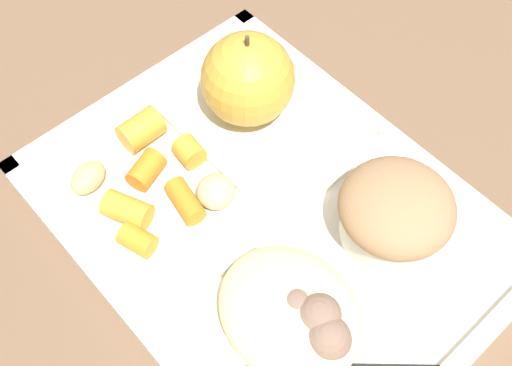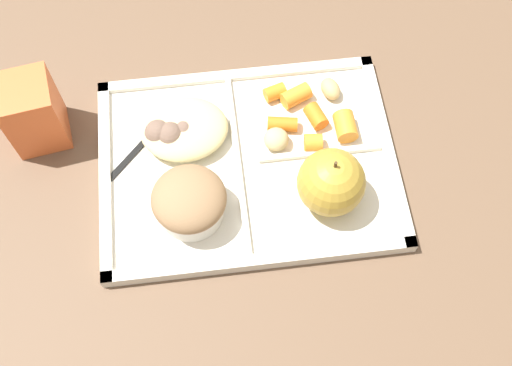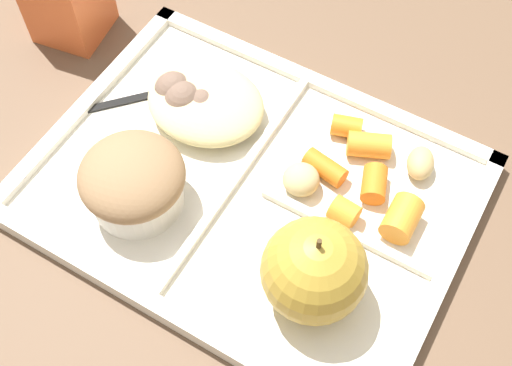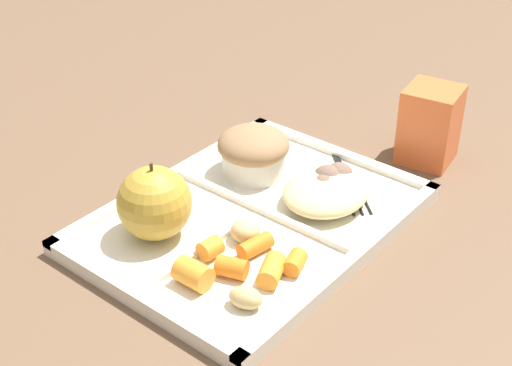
# 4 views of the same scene
# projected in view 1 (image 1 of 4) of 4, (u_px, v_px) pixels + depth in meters

# --- Properties ---
(ground) EXTENTS (6.00, 6.00, 0.00)m
(ground) POSITION_uv_depth(u_px,v_px,m) (268.00, 221.00, 0.50)
(ground) COLOR brown
(lunch_tray) EXTENTS (0.36, 0.27, 0.02)m
(lunch_tray) POSITION_uv_depth(u_px,v_px,m) (267.00, 217.00, 0.50)
(lunch_tray) COLOR silver
(lunch_tray) RESTS_ON ground
(green_apple) EXTENTS (0.08, 0.08, 0.09)m
(green_apple) POSITION_uv_depth(u_px,v_px,m) (248.00, 79.00, 0.52)
(green_apple) COLOR #B79333
(green_apple) RESTS_ON lunch_tray
(bran_muffin) EXTENTS (0.09, 0.09, 0.06)m
(bran_muffin) POSITION_uv_depth(u_px,v_px,m) (395.00, 213.00, 0.46)
(bran_muffin) COLOR silver
(bran_muffin) RESTS_ON lunch_tray
(carrot_slice_center) EXTENTS (0.04, 0.04, 0.02)m
(carrot_slice_center) POSITION_uv_depth(u_px,v_px,m) (127.00, 210.00, 0.48)
(carrot_slice_center) COLOR orange
(carrot_slice_center) RESTS_ON lunch_tray
(carrot_slice_tilted) EXTENTS (0.03, 0.04, 0.03)m
(carrot_slice_tilted) POSITION_uv_depth(u_px,v_px,m) (141.00, 129.00, 0.52)
(carrot_slice_tilted) COLOR orange
(carrot_slice_tilted) RESTS_ON lunch_tray
(carrot_slice_large) EXTENTS (0.03, 0.04, 0.02)m
(carrot_slice_large) POSITION_uv_depth(u_px,v_px,m) (146.00, 170.00, 0.50)
(carrot_slice_large) COLOR orange
(carrot_slice_large) RESTS_ON lunch_tray
(carrot_slice_diagonal) EXTENTS (0.02, 0.02, 0.02)m
(carrot_slice_diagonal) POSITION_uv_depth(u_px,v_px,m) (189.00, 151.00, 0.51)
(carrot_slice_diagonal) COLOR orange
(carrot_slice_diagonal) RESTS_ON lunch_tray
(carrot_slice_near_corner) EXTENTS (0.04, 0.02, 0.02)m
(carrot_slice_near_corner) POSITION_uv_depth(u_px,v_px,m) (185.00, 201.00, 0.49)
(carrot_slice_near_corner) COLOR orange
(carrot_slice_near_corner) RESTS_ON lunch_tray
(carrot_slice_back) EXTENTS (0.03, 0.03, 0.02)m
(carrot_slice_back) POSITION_uv_depth(u_px,v_px,m) (138.00, 240.00, 0.47)
(carrot_slice_back) COLOR orange
(carrot_slice_back) RESTS_ON lunch_tray
(potato_chunk_large) EXTENTS (0.03, 0.04, 0.02)m
(potato_chunk_large) POSITION_uv_depth(u_px,v_px,m) (88.00, 177.00, 0.50)
(potato_chunk_large) COLOR tan
(potato_chunk_large) RESTS_ON lunch_tray
(potato_chunk_small) EXTENTS (0.04, 0.04, 0.02)m
(potato_chunk_small) POSITION_uv_depth(u_px,v_px,m) (216.00, 191.00, 0.49)
(potato_chunk_small) COLOR tan
(potato_chunk_small) RESTS_ON lunch_tray
(egg_noodle_pile) EXTENTS (0.11, 0.09, 0.03)m
(egg_noodle_pile) POSITION_uv_depth(u_px,v_px,m) (290.00, 312.00, 0.43)
(egg_noodle_pile) COLOR beige
(egg_noodle_pile) RESTS_ON lunch_tray
(meatball_front) EXTENTS (0.03, 0.03, 0.03)m
(meatball_front) POSITION_uv_depth(u_px,v_px,m) (296.00, 307.00, 0.43)
(meatball_front) COLOR #755B4C
(meatball_front) RESTS_ON lunch_tray
(meatball_side) EXTENTS (0.04, 0.04, 0.04)m
(meatball_side) POSITION_uv_depth(u_px,v_px,m) (326.00, 340.00, 0.42)
(meatball_side) COLOR #755B4C
(meatball_side) RESTS_ON lunch_tray
(meatball_back) EXTENTS (0.04, 0.04, 0.04)m
(meatball_back) POSITION_uv_depth(u_px,v_px,m) (317.00, 318.00, 0.43)
(meatball_back) COLOR #755B4C
(meatball_back) RESTS_ON lunch_tray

